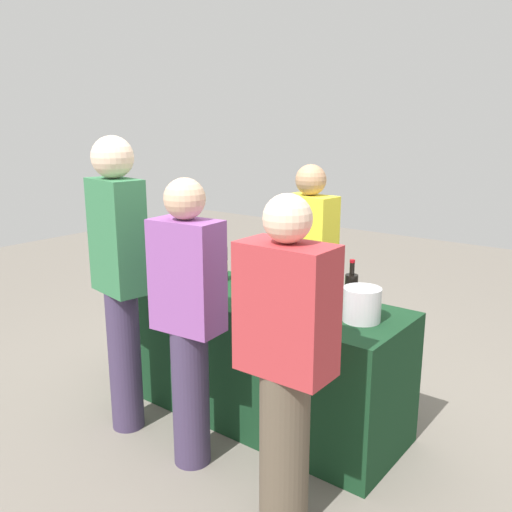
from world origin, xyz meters
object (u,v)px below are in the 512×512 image
guest_1 (188,315)px  wine_glass_0 (165,268)px  wine_glass_3 (324,306)px  guest_0 (120,272)px  menu_board (275,296)px  wine_bottle_2 (253,268)px  guest_2 (286,358)px  wine_bottle_4 (351,292)px  server_pouring (308,267)px  wine_bottle_1 (223,263)px  wine_glass_1 (180,270)px  wine_glass_2 (203,277)px  ice_bucket (362,304)px  wine_bottle_3 (272,275)px  wine_bottle_0 (197,262)px

guest_1 → wine_glass_0: bearing=140.1°
wine_glass_0 → wine_glass_3: (1.21, -0.00, -0.00)m
guest_0 → menu_board: (-0.07, 1.65, -0.58)m
wine_bottle_2 → guest_2: size_ratio=0.21×
wine_bottle_4 → guest_2: guest_2 is taller
wine_bottle_2 → server_pouring: server_pouring is taller
wine_bottle_1 → wine_glass_1: wine_bottle_1 is taller
wine_glass_2 → menu_board: (-0.28, 1.17, -0.48)m
guest_2 → wine_glass_3: bearing=102.7°
wine_bottle_1 → wine_glass_0: size_ratio=2.16×
wine_glass_0 → wine_bottle_4: bearing=13.3°
wine_bottle_2 → wine_glass_2: (-0.18, -0.28, -0.02)m
wine_bottle_1 → ice_bucket: (1.09, -0.12, -0.03)m
ice_bucket → menu_board: size_ratio=0.25×
wine_glass_1 → server_pouring: (0.51, 0.74, -0.05)m
ice_bucket → guest_2: bearing=-90.2°
wine_bottle_3 → guest_0: guest_0 is taller
guest_0 → guest_1: (0.57, -0.02, -0.13)m
wine_bottle_4 → wine_glass_0: size_ratio=1.98×
wine_bottle_4 → wine_glass_3: size_ratio=2.06×
wine_bottle_0 → menu_board: bearing=92.2°
guest_0 → guest_1: guest_0 is taller
wine_bottle_0 → wine_bottle_2: bearing=10.6°
wine_bottle_3 → guest_0: (-0.56, -0.73, 0.08)m
wine_glass_0 → guest_2: guest_2 is taller
wine_glass_1 → menu_board: size_ratio=0.18×
wine_bottle_0 → wine_bottle_2: wine_bottle_2 is taller
wine_bottle_2 → wine_glass_0: wine_bottle_2 is taller
server_pouring → guest_2: server_pouring is taller
wine_glass_0 → menu_board: wine_glass_0 is taller
guest_0 → wine_glass_0: bearing=111.5°
wine_bottle_0 → wine_glass_0: 0.25m
wine_glass_2 → guest_2: guest_2 is taller
wine_glass_1 → wine_bottle_2: bearing=36.9°
guest_1 → wine_bottle_0: bearing=125.4°
wine_glass_0 → menu_board: size_ratio=0.18×
wine_bottle_1 → guest_0: (-0.15, -0.73, 0.07)m
wine_bottle_0 → guest_0: (0.03, -0.67, 0.08)m
wine_bottle_1 → wine_glass_3: (0.96, -0.30, -0.02)m
guest_0 → menu_board: size_ratio=2.14×
wine_glass_0 → guest_1: bearing=-34.4°
wine_bottle_1 → wine_bottle_4: bearing=-0.7°
server_pouring → wine_glass_1: bearing=60.5°
wine_bottle_3 → guest_2: bearing=-50.6°
wine_bottle_2 → wine_bottle_4: 0.73m
guest_2 → ice_bucket: bearing=89.0°
ice_bucket → menu_board: (-1.32, 1.04, -0.48)m
wine_bottle_0 → wine_bottle_4: size_ratio=1.01×
wine_bottle_2 → wine_glass_1: size_ratio=2.12×
wine_bottle_0 → menu_board: 1.09m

